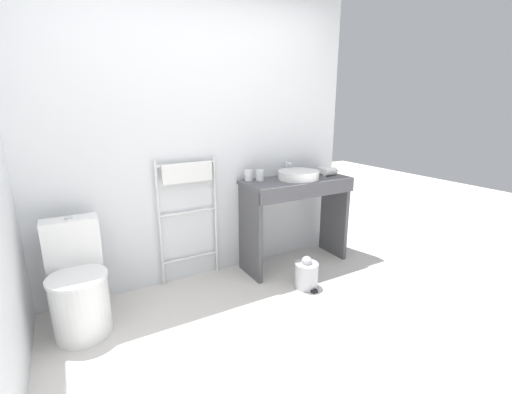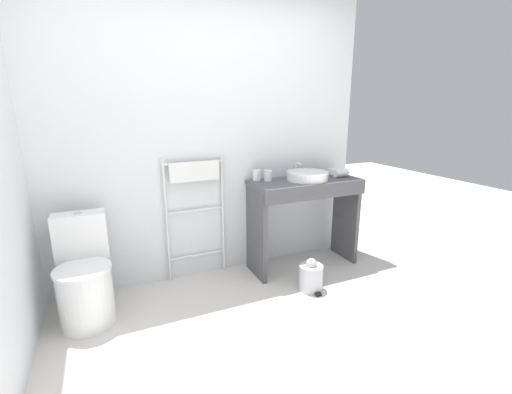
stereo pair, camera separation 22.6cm
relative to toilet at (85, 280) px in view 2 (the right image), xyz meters
The scene contains 11 objects.
ground_plane 1.60m from the toilet, 46.73° to the right, with size 12.00×12.00×0.00m, color silver.
wall_back 1.53m from the toilet, 21.89° to the left, with size 3.01×0.12×2.64m, color silver.
toilet is the anchor object (origin of this frame).
towel_radiator 1.10m from the toilet, 19.32° to the left, with size 0.54×0.06×1.11m.
vanity_counter 1.94m from the toilet, ahead, with size 1.04×0.45×0.87m.
sink_basin 2.03m from the toilet, ahead, with size 0.39×0.39×0.08m.
faucet 2.06m from the toilet, ahead, with size 0.02×0.10×0.14m.
cup_near_wall 1.63m from the toilet, 10.49° to the left, with size 0.07×0.07×0.10m.
cup_near_edge 1.71m from the toilet, ahead, with size 0.07×0.07×0.10m.
hair_dryer 2.39m from the toilet, ahead, with size 0.18×0.17×0.08m.
trash_bin 1.78m from the toilet, 10.24° to the right, with size 0.20×0.24×0.29m.
Camera 2 is at (-0.85, -1.41, 1.54)m, focal length 24.00 mm.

